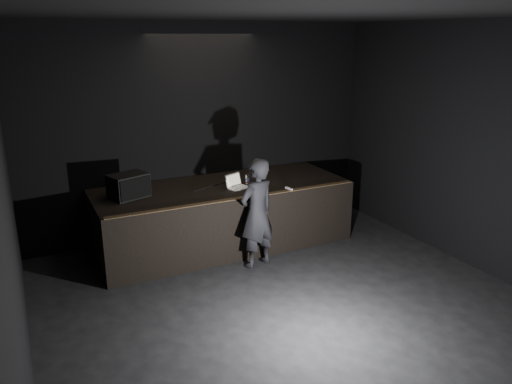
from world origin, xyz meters
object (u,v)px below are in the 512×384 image
(stage_riser, at_px, (223,215))
(stage_monitor, at_px, (129,186))
(beer_can, at_px, (248,180))
(person, at_px, (257,213))
(laptop, at_px, (237,184))

(stage_riser, bearing_deg, stage_monitor, 178.23)
(stage_riser, height_order, beer_can, beer_can)
(person, bearing_deg, stage_monitor, -48.62)
(stage_riser, height_order, laptop, laptop)
(beer_can, distance_m, person, 0.88)
(person, bearing_deg, beer_can, -122.80)
(stage_riser, xyz_separation_m, stage_monitor, (-1.45, 0.04, 0.68))
(stage_riser, height_order, stage_monitor, stage_monitor)
(stage_riser, distance_m, laptop, 0.61)
(person, bearing_deg, stage_riser, -97.90)
(laptop, bearing_deg, stage_monitor, 150.52)
(stage_monitor, relative_size, person, 0.38)
(laptop, distance_m, beer_can, 0.22)
(stage_monitor, height_order, laptop, stage_monitor)
(stage_monitor, distance_m, person, 1.92)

